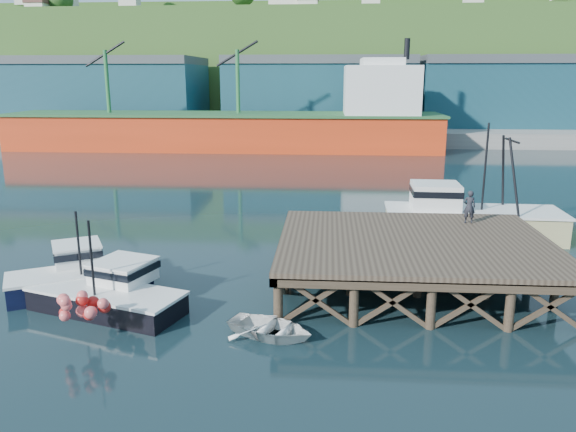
# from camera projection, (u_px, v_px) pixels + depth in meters

# --- Properties ---
(ground) EXTENTS (300.00, 300.00, 0.00)m
(ground) POSITION_uv_depth(u_px,v_px,m) (292.00, 280.00, 25.94)
(ground) COLOR black
(ground) RESTS_ON ground
(wharf) EXTENTS (12.00, 10.00, 2.62)m
(wharf) POSITION_uv_depth(u_px,v_px,m) (415.00, 244.00, 24.90)
(wharf) COLOR brown
(wharf) RESTS_ON ground
(far_quay) EXTENTS (160.00, 40.00, 2.00)m
(far_quay) POSITION_uv_depth(u_px,v_px,m) (319.00, 127.00, 93.46)
(far_quay) COLOR gray
(far_quay) RESTS_ON ground
(warehouse_left) EXTENTS (32.00, 16.00, 9.00)m
(warehouse_left) POSITION_uv_depth(u_px,v_px,m) (100.00, 94.00, 89.73)
(warehouse_left) COLOR navy
(warehouse_left) RESTS_ON far_quay
(warehouse_mid) EXTENTS (28.00, 16.00, 9.00)m
(warehouse_mid) POSITION_uv_depth(u_px,v_px,m) (319.00, 95.00, 87.29)
(warehouse_mid) COLOR navy
(warehouse_mid) RESTS_ON far_quay
(warehouse_right) EXTENTS (30.00, 16.00, 9.00)m
(warehouse_right) POSITION_uv_depth(u_px,v_px,m) (516.00, 95.00, 85.21)
(warehouse_right) COLOR navy
(warehouse_right) RESTS_ON far_quay
(cargo_ship) EXTENTS (55.50, 10.00, 13.75)m
(cargo_ship) POSITION_uv_depth(u_px,v_px,m) (250.00, 124.00, 72.19)
(cargo_ship) COLOR red
(cargo_ship) RESTS_ON ground
(hillside) EXTENTS (220.00, 50.00, 22.00)m
(hillside) POSITION_uv_depth(u_px,v_px,m) (322.00, 68.00, 120.09)
(hillside) COLOR #2D511E
(hillside) RESTS_ON ground
(boat_navy) EXTENTS (6.31, 4.77, 3.75)m
(boat_navy) POSITION_uv_depth(u_px,v_px,m) (80.00, 273.00, 24.66)
(boat_navy) COLOR black
(boat_navy) RESTS_ON ground
(boat_black) EXTENTS (6.77, 5.61, 3.93)m
(boat_black) POSITION_uv_depth(u_px,v_px,m) (111.00, 292.00, 22.57)
(boat_black) COLOR black
(boat_black) RESTS_ON ground
(trawler) EXTENTS (10.10, 3.92, 6.68)m
(trawler) POSITION_uv_depth(u_px,v_px,m) (469.00, 215.00, 32.46)
(trawler) COLOR #C1BB7D
(trawler) RESTS_ON ground
(dinghy) EXTENTS (3.90, 3.41, 0.67)m
(dinghy) POSITION_uv_depth(u_px,v_px,m) (271.00, 328.00, 20.27)
(dinghy) COLOR white
(dinghy) RESTS_ON ground
(dockworker) EXTENTS (0.63, 0.44, 1.64)m
(dockworker) POSITION_uv_depth(u_px,v_px,m) (469.00, 207.00, 27.56)
(dockworker) COLOR black
(dockworker) RESTS_ON wharf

